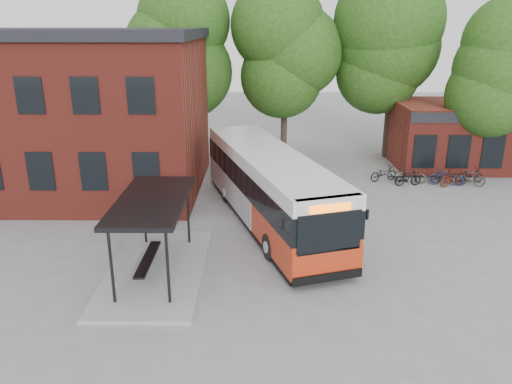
{
  "coord_description": "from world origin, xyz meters",
  "views": [
    {
      "loc": [
        -0.67,
        -17.58,
        8.75
      ],
      "look_at": [
        -0.83,
        2.32,
        2.0
      ],
      "focal_mm": 35.0,
      "sensor_mm": 36.0,
      "label": 1
    }
  ],
  "objects_px": {
    "bicycle_1": "(408,178)",
    "bicycle_6": "(469,175)",
    "bicycle_3": "(443,177)",
    "bicycle_0": "(383,173)",
    "bicycle_7": "(471,178)",
    "bus_shelter": "(154,235)",
    "bicycle_4": "(447,177)",
    "bicycle_2": "(410,175)",
    "city_bus": "(269,188)",
    "bicycle_5": "(453,178)"
  },
  "relations": [
    {
      "from": "bus_shelter",
      "to": "bicycle_0",
      "type": "bearing_deg",
      "value": 45.79
    },
    {
      "from": "city_bus",
      "to": "bicycle_5",
      "type": "relative_size",
      "value": 7.61
    },
    {
      "from": "bicycle_2",
      "to": "bicycle_3",
      "type": "xyz_separation_m",
      "value": [
        1.71,
        -0.47,
        0.02
      ]
    },
    {
      "from": "city_bus",
      "to": "bicycle_4",
      "type": "bearing_deg",
      "value": 11.42
    },
    {
      "from": "bicycle_1",
      "to": "bicycle_3",
      "type": "bearing_deg",
      "value": -92.28
    },
    {
      "from": "bicycle_0",
      "to": "bicycle_3",
      "type": "bearing_deg",
      "value": -126.28
    },
    {
      "from": "bicycle_3",
      "to": "bicycle_7",
      "type": "xyz_separation_m",
      "value": [
        1.49,
        -0.21,
        -0.0
      ]
    },
    {
      "from": "bus_shelter",
      "to": "bicycle_3",
      "type": "xyz_separation_m",
      "value": [
        14.22,
        10.57,
        -0.96
      ]
    },
    {
      "from": "city_bus",
      "to": "bicycle_0",
      "type": "xyz_separation_m",
      "value": [
        6.8,
        6.39,
        -1.19
      ]
    },
    {
      "from": "bicycle_1",
      "to": "bicycle_2",
      "type": "bearing_deg",
      "value": -33.01
    },
    {
      "from": "bus_shelter",
      "to": "bicycle_4",
      "type": "height_order",
      "value": "bus_shelter"
    },
    {
      "from": "bicycle_1",
      "to": "bicycle_4",
      "type": "bearing_deg",
      "value": -90.83
    },
    {
      "from": "bicycle_0",
      "to": "bicycle_5",
      "type": "distance_m",
      "value": 3.82
    },
    {
      "from": "bus_shelter",
      "to": "bicycle_2",
      "type": "bearing_deg",
      "value": 41.43
    },
    {
      "from": "bicycle_7",
      "to": "bicycle_3",
      "type": "bearing_deg",
      "value": 95.02
    },
    {
      "from": "bicycle_0",
      "to": "bicycle_6",
      "type": "bearing_deg",
      "value": -114.79
    },
    {
      "from": "bus_shelter",
      "to": "bicycle_1",
      "type": "height_order",
      "value": "bus_shelter"
    },
    {
      "from": "bicycle_1",
      "to": "bicycle_5",
      "type": "height_order",
      "value": "bicycle_5"
    },
    {
      "from": "bicycle_2",
      "to": "bicycle_7",
      "type": "relative_size",
      "value": 1.1
    },
    {
      "from": "bicycle_3",
      "to": "bicycle_5",
      "type": "bearing_deg",
      "value": -111.74
    },
    {
      "from": "bicycle_2",
      "to": "bicycle_6",
      "type": "bearing_deg",
      "value": -67.16
    },
    {
      "from": "bicycle_0",
      "to": "bicycle_1",
      "type": "xyz_separation_m",
      "value": [
        1.16,
        -0.94,
        0.01
      ]
    },
    {
      "from": "bicycle_7",
      "to": "bus_shelter",
      "type": "bearing_deg",
      "value": 136.46
    },
    {
      "from": "bicycle_6",
      "to": "bicycle_2",
      "type": "bearing_deg",
      "value": 90.03
    },
    {
      "from": "bicycle_0",
      "to": "bicycle_1",
      "type": "relative_size",
      "value": 1.12
    },
    {
      "from": "bicycle_1",
      "to": "bicycle_7",
      "type": "bearing_deg",
      "value": -97.78
    },
    {
      "from": "bicycle_4",
      "to": "bicycle_7",
      "type": "xyz_separation_m",
      "value": [
        1.22,
        -0.29,
        0.02
      ]
    },
    {
      "from": "bicycle_1",
      "to": "bicycle_5",
      "type": "xyz_separation_m",
      "value": [
        2.51,
        -0.1,
        0.05
      ]
    },
    {
      "from": "bicycle_1",
      "to": "bicycle_6",
      "type": "relative_size",
      "value": 0.96
    },
    {
      "from": "bicycle_0",
      "to": "bicycle_1",
      "type": "distance_m",
      "value": 1.5
    },
    {
      "from": "bus_shelter",
      "to": "bicycle_6",
      "type": "height_order",
      "value": "bus_shelter"
    },
    {
      "from": "bicycle_1",
      "to": "bus_shelter",
      "type": "bearing_deg",
      "value": 123.32
    },
    {
      "from": "bus_shelter",
      "to": "bicycle_2",
      "type": "height_order",
      "value": "bus_shelter"
    },
    {
      "from": "bicycle_0",
      "to": "bicycle_3",
      "type": "height_order",
      "value": "bicycle_3"
    },
    {
      "from": "bicycle_1",
      "to": "bicycle_0",
      "type": "bearing_deg",
      "value": 43.82
    },
    {
      "from": "bicycle_5",
      "to": "bicycle_7",
      "type": "distance_m",
      "value": 1.0
    },
    {
      "from": "bicycle_4",
      "to": "bicycle_6",
      "type": "xyz_separation_m",
      "value": [
        1.46,
        0.51,
        -0.05
      ]
    },
    {
      "from": "bicycle_1",
      "to": "bicycle_2",
      "type": "height_order",
      "value": "bicycle_2"
    },
    {
      "from": "bicycle_3",
      "to": "bicycle_7",
      "type": "relative_size",
      "value": 1.0
    },
    {
      "from": "bicycle_0",
      "to": "bicycle_7",
      "type": "distance_m",
      "value": 4.78
    },
    {
      "from": "bus_shelter",
      "to": "bicycle_0",
      "type": "relative_size",
      "value": 4.07
    },
    {
      "from": "bus_shelter",
      "to": "bicycle_6",
      "type": "xyz_separation_m",
      "value": [
        15.95,
        11.16,
        -1.03
      ]
    },
    {
      "from": "city_bus",
      "to": "bicycle_4",
      "type": "xyz_separation_m",
      "value": [
        10.26,
        5.7,
        -1.18
      ]
    },
    {
      "from": "bicycle_3",
      "to": "bicycle_4",
      "type": "bearing_deg",
      "value": -66.53
    },
    {
      "from": "city_bus",
      "to": "bicycle_3",
      "type": "bearing_deg",
      "value": 11.72
    },
    {
      "from": "bicycle_3",
      "to": "bicycle_6",
      "type": "height_order",
      "value": "bicycle_3"
    },
    {
      "from": "bicycle_6",
      "to": "bicycle_7",
      "type": "bearing_deg",
      "value": 161.46
    },
    {
      "from": "bicycle_7",
      "to": "bicycle_5",
      "type": "bearing_deg",
      "value": 106.23
    },
    {
      "from": "bicycle_1",
      "to": "bicycle_3",
      "type": "relative_size",
      "value": 0.94
    },
    {
      "from": "bicycle_4",
      "to": "bicycle_5",
      "type": "xyz_separation_m",
      "value": [
        0.22,
        -0.35,
        0.04
      ]
    }
  ]
}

